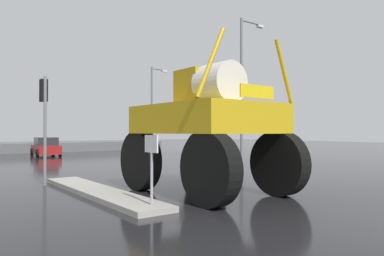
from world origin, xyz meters
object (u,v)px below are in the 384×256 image
object	(u,v)px
oversize_sprayer	(207,128)
sedan_ahead	(46,147)
traffic_signal_near_left	(44,106)
streetlight_near_right	(243,83)
lane_arrow_sign	(151,157)
bare_tree_right	(200,98)
traffic_signal_near_right	(211,117)
streetlight_far_right	(153,106)

from	to	relation	value
oversize_sprayer	sedan_ahead	distance (m)	22.07
oversize_sprayer	sedan_ahead	size ratio (longest dim) A/B	1.34
traffic_signal_near_left	streetlight_near_right	xyz separation A→B (m)	(12.67, 2.36, 2.11)
lane_arrow_sign	oversize_sprayer	world-z (taller)	oversize_sprayer
lane_arrow_sign	oversize_sprayer	distance (m)	3.11
oversize_sprayer	sedan_ahead	xyz separation A→B (m)	(0.81, 22.01, -1.39)
bare_tree_right	traffic_signal_near_right	bearing A→B (deg)	-124.87
oversize_sprayer	bare_tree_right	xyz separation A→B (m)	(10.46, 13.80, 2.53)
streetlight_near_right	bare_tree_right	distance (m)	6.59
traffic_signal_near_left	traffic_signal_near_right	size ratio (longest dim) A/B	1.08
traffic_signal_near_right	oversize_sprayer	bearing A→B (deg)	-130.81
streetlight_far_right	bare_tree_right	distance (m)	5.15
lane_arrow_sign	streetlight_near_right	world-z (taller)	streetlight_near_right
traffic_signal_near_left	streetlight_far_right	size ratio (longest dim) A/B	0.52
traffic_signal_near_right	bare_tree_right	distance (m)	10.83
sedan_ahead	bare_tree_right	bearing A→B (deg)	-125.76
oversize_sprayer	traffic_signal_near_left	distance (m)	6.33
oversize_sprayer	streetlight_near_right	size ratio (longest dim) A/B	0.62
lane_arrow_sign	streetlight_far_right	distance (m)	23.33
streetlight_far_right	traffic_signal_near_left	bearing A→B (deg)	-132.96
oversize_sprayer	sedan_ahead	bearing A→B (deg)	-3.28
traffic_signal_near_left	traffic_signal_near_right	distance (m)	8.09
lane_arrow_sign	sedan_ahead	xyz separation A→B (m)	(3.56, 23.21, -0.63)
sedan_ahead	traffic_signal_near_left	size ratio (longest dim) A/B	1.05
traffic_signal_near_left	streetlight_far_right	xyz separation A→B (m)	(12.74, 13.68, 1.32)
traffic_signal_near_left	bare_tree_right	bearing A→B (deg)	31.68
traffic_signal_near_right	streetlight_near_right	distance (m)	5.65
oversize_sprayer	traffic_signal_near_right	xyz separation A→B (m)	(4.36, 5.05, 0.61)
traffic_signal_near_right	bare_tree_right	size ratio (longest dim) A/B	0.61
traffic_signal_near_right	streetlight_far_right	xyz separation A→B (m)	(4.65, 13.67, 1.55)
streetlight_near_right	lane_arrow_sign	bearing A→B (deg)	-143.64
traffic_signal_near_left	oversize_sprayer	bearing A→B (deg)	-53.52
sedan_ahead	bare_tree_right	size ratio (longest dim) A/B	0.69
sedan_ahead	traffic_signal_near_right	bearing A→B (deg)	-163.54
sedan_ahead	traffic_signal_near_right	world-z (taller)	traffic_signal_near_right
streetlight_near_right	streetlight_far_right	size ratio (longest dim) A/B	1.19
traffic_signal_near_left	streetlight_far_right	world-z (taller)	streetlight_far_right
oversize_sprayer	streetlight_far_right	distance (m)	20.89
bare_tree_right	oversize_sprayer	bearing A→B (deg)	-127.16
sedan_ahead	streetlight_far_right	bearing A→B (deg)	-107.18
lane_arrow_sign	traffic_signal_near_right	size ratio (longest dim) A/B	0.47
sedan_ahead	streetlight_far_right	xyz separation A→B (m)	(8.20, -3.28, 3.55)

